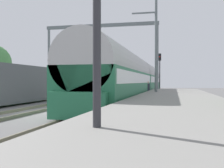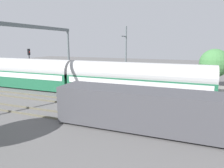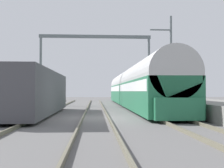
# 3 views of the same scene
# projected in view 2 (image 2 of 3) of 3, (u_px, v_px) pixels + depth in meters

# --- Properties ---
(ground) EXTENTS (120.00, 120.00, 0.00)m
(ground) POSITION_uv_depth(u_px,v_px,m) (182.00, 115.00, 17.71)
(ground) COLOR #5F5E5D
(track_far_west) EXTENTS (1.52, 60.00, 0.16)m
(track_far_west) POSITION_uv_depth(u_px,v_px,m) (180.00, 133.00, 14.01)
(track_far_west) COLOR #67624F
(track_far_west) RESTS_ON ground
(track_west) EXTENTS (1.52, 60.00, 0.16)m
(track_west) POSITION_uv_depth(u_px,v_px,m) (183.00, 114.00, 17.69)
(track_west) COLOR #67624F
(track_west) RESTS_ON ground
(track_east) EXTENTS (1.52, 60.00, 0.16)m
(track_east) POSITION_uv_depth(u_px,v_px,m) (184.00, 102.00, 21.38)
(track_east) COLOR #67624F
(track_east) RESTS_ON ground
(platform) EXTENTS (4.40, 28.00, 0.90)m
(platform) POSITION_uv_depth(u_px,v_px,m) (169.00, 89.00, 25.50)
(platform) COLOR gray
(platform) RESTS_ON ground
(passenger_train) EXTENTS (2.93, 32.85, 3.82)m
(passenger_train) POSITION_uv_depth(u_px,v_px,m) (72.00, 76.00, 25.67)
(passenger_train) COLOR #236B47
(passenger_train) RESTS_ON ground
(freight_car) EXTENTS (2.80, 13.00, 2.70)m
(freight_car) POSITION_uv_depth(u_px,v_px,m) (147.00, 110.00, 14.55)
(freight_car) COLOR #47474C
(freight_car) RESTS_ON ground
(person_crossing) EXTENTS (0.41, 0.47, 1.73)m
(person_crossing) POSITION_uv_depth(u_px,v_px,m) (96.00, 83.00, 26.25)
(person_crossing) COLOR #343434
(person_crossing) RESTS_ON ground
(railway_signal_far) EXTENTS (0.36, 0.30, 5.20)m
(railway_signal_far) POSITION_uv_depth(u_px,v_px,m) (30.00, 62.00, 30.08)
(railway_signal_far) COLOR #2D2D33
(railway_signal_far) RESTS_ON ground
(catenary_gantry) EXTENTS (12.45, 0.28, 7.86)m
(catenary_gantry) POSITION_uv_depth(u_px,v_px,m) (37.00, 47.00, 21.86)
(catenary_gantry) COLOR slate
(catenary_gantry) RESTS_ON ground
(catenary_pole_east_mid) EXTENTS (1.90, 0.20, 8.00)m
(catenary_pole_east_mid) POSITION_uv_depth(u_px,v_px,m) (126.00, 59.00, 25.23)
(catenary_pole_east_mid) COLOR slate
(catenary_pole_east_mid) RESTS_ON ground
(tree_east_background) EXTENTS (3.73, 3.73, 5.30)m
(tree_east_background) POSITION_uv_depth(u_px,v_px,m) (214.00, 63.00, 26.95)
(tree_east_background) COLOR #4C3826
(tree_east_background) RESTS_ON ground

